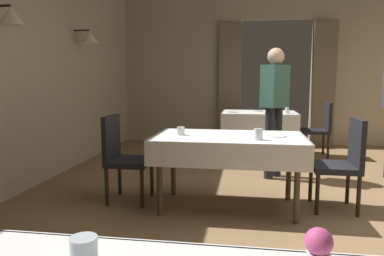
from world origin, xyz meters
name	(u,v)px	position (x,y,z in m)	size (l,w,h in m)	color
ground	(305,220)	(0.00, 0.00, 0.00)	(10.08, 10.08, 0.00)	olive
wall_back	(276,70)	(0.00, 4.18, 1.51)	(6.40, 0.27, 3.00)	tan
dining_table_mid	(229,144)	(-0.74, 0.22, 0.66)	(1.52, 0.88, 0.75)	#4C3D2D
dining_table_far	(259,118)	(-0.35, 3.00, 0.65)	(1.28, 0.89, 0.75)	#4C3D2D
chair_mid_right	(343,160)	(0.40, 0.34, 0.52)	(0.44, 0.44, 0.93)	black
chair_mid_left	(122,154)	(-1.88, 0.27, 0.52)	(0.44, 0.44, 0.93)	black
chair_far_right	(320,127)	(0.68, 2.96, 0.52)	(0.44, 0.44, 0.93)	black
glass_near_b	(84,253)	(-1.03, -2.42, 0.80)	(0.08, 0.08, 0.10)	silver
glass_mid_a	(181,131)	(-1.23, 0.19, 0.79)	(0.08, 0.08, 0.09)	silver
glass_mid_b	(258,134)	(-0.45, 0.01, 0.80)	(0.08, 0.08, 0.11)	silver
plate_mid_c	(276,136)	(-0.27, 0.24, 0.76)	(0.20, 0.20, 0.01)	white
plate_far_a	(257,111)	(-0.38, 3.18, 0.76)	(0.21, 0.21, 0.01)	white
plate_far_b	(232,112)	(-0.82, 2.88, 0.76)	(0.21, 0.21, 0.01)	white
glass_far_c	(287,110)	(0.10, 2.78, 0.80)	(0.07, 0.07, 0.11)	silver
plate_far_d	(267,113)	(-0.23, 2.84, 0.76)	(0.24, 0.24, 0.01)	white
person_diner_standing_aside	(274,102)	(-0.21, 1.48, 1.02)	(0.40, 0.42, 1.72)	black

